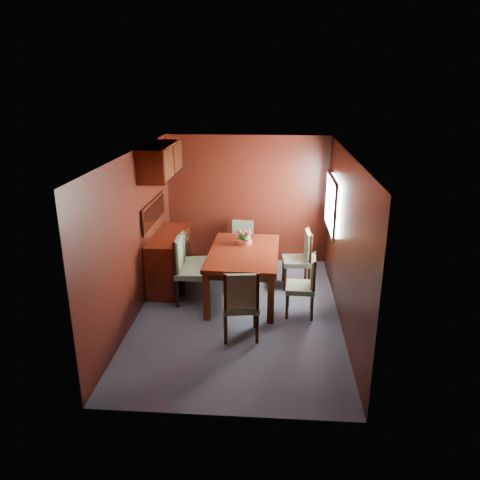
# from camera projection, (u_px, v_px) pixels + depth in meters

# --- Properties ---
(ground) EXTENTS (4.50, 4.50, 0.00)m
(ground) POSITION_uv_depth(u_px,v_px,m) (238.00, 314.00, 7.03)
(ground) COLOR #393F4D
(ground) RESTS_ON ground
(room_shell) EXTENTS (3.06, 4.52, 2.41)m
(room_shell) POSITION_uv_depth(u_px,v_px,m) (233.00, 203.00, 6.82)
(room_shell) COLOR black
(room_shell) RESTS_ON ground
(sideboard) EXTENTS (0.48, 1.40, 0.90)m
(sideboard) POSITION_uv_depth(u_px,v_px,m) (169.00, 260.00, 7.92)
(sideboard) COLOR #370F06
(sideboard) RESTS_ON ground
(dining_table) EXTENTS (1.12, 1.74, 0.80)m
(dining_table) POSITION_uv_depth(u_px,v_px,m) (244.00, 258.00, 7.35)
(dining_table) COLOR #370F06
(dining_table) RESTS_ON ground
(chair_left_near) EXTENTS (0.51, 0.53, 1.07)m
(chair_left_near) POSITION_uv_depth(u_px,v_px,m) (187.00, 266.00, 7.26)
(chair_left_near) COLOR black
(chair_left_near) RESTS_ON ground
(chair_left_far) EXTENTS (0.51, 0.52, 0.96)m
(chair_left_far) POSITION_uv_depth(u_px,v_px,m) (190.00, 258.00, 7.74)
(chair_left_far) COLOR black
(chair_left_far) RESTS_ON ground
(chair_right_near) EXTENTS (0.45, 0.47, 0.93)m
(chair_right_near) POSITION_uv_depth(u_px,v_px,m) (305.00, 282.00, 6.87)
(chair_right_near) COLOR black
(chair_right_near) RESTS_ON ground
(chair_right_far) EXTENTS (0.48, 0.49, 0.98)m
(chair_right_far) POSITION_uv_depth(u_px,v_px,m) (301.00, 256.00, 7.82)
(chair_right_far) COLOR black
(chair_right_far) RESTS_ON ground
(chair_head) EXTENTS (0.53, 0.52, 1.02)m
(chair_head) POSITION_uv_depth(u_px,v_px,m) (241.00, 301.00, 6.19)
(chair_head) COLOR black
(chair_head) RESTS_ON ground
(chair_foot) EXTENTS (0.48, 0.46, 0.90)m
(chair_foot) POSITION_uv_depth(u_px,v_px,m) (242.00, 242.00, 8.64)
(chair_foot) COLOR black
(chair_foot) RESTS_ON ground
(flower_centerpiece) EXTENTS (0.26, 0.26, 0.26)m
(flower_centerpiece) POSITION_uv_depth(u_px,v_px,m) (245.00, 236.00, 7.60)
(flower_centerpiece) COLOR #BF483A
(flower_centerpiece) RESTS_ON dining_table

